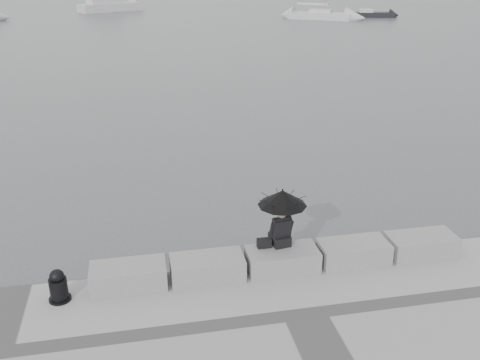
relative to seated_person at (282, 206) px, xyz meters
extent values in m
plane|color=#46484B|center=(-0.02, 0.23, -1.99)|extent=(360.00, 360.00, 0.00)
cube|color=slate|center=(-3.42, -0.22, -1.24)|extent=(1.60, 0.80, 0.50)
cube|color=slate|center=(-1.72, -0.22, -1.24)|extent=(1.60, 0.80, 0.50)
cube|color=slate|center=(-0.02, -0.22, -1.24)|extent=(1.60, 0.80, 0.50)
cube|color=slate|center=(1.68, -0.22, -1.24)|extent=(1.60, 0.80, 0.50)
cube|color=slate|center=(3.38, -0.22, -1.24)|extent=(1.60, 0.80, 0.50)
sphere|color=#726056|center=(0.00, 0.02, -0.21)|extent=(0.21, 0.21, 0.21)
cylinder|color=black|center=(0.00, 0.01, -0.14)|extent=(0.02, 0.02, 1.00)
cone|color=black|center=(0.00, 0.01, 0.19)|extent=(1.10, 1.10, 0.35)
sphere|color=black|center=(0.00, 0.01, 0.38)|extent=(0.04, 0.04, 0.04)
cube|color=black|center=(-0.40, -0.01, -0.89)|extent=(0.31, 0.18, 0.20)
cylinder|color=black|center=(-4.82, -0.46, -1.46)|extent=(0.46, 0.46, 0.06)
cylinder|color=black|center=(-4.82, -0.46, -1.23)|extent=(0.36, 0.36, 0.51)
sphere|color=black|center=(-4.82, -0.46, -0.92)|extent=(0.30, 0.30, 0.30)
cube|color=silver|center=(20.19, 54.80, -1.64)|extent=(7.67, 6.23, 0.90)
cube|color=silver|center=(20.19, 54.80, -1.04)|extent=(3.11, 2.81, 0.50)
cylinder|color=#9B9B9E|center=(20.19, 54.80, -0.39)|extent=(3.62, 2.46, 0.10)
cube|color=silver|center=(-5.39, 70.74, -1.49)|extent=(9.09, 6.61, 1.20)
cube|color=black|center=(27.49, 55.94, -1.74)|extent=(5.80, 2.96, 0.70)
cube|color=silver|center=(27.49, 55.94, -1.24)|extent=(1.92, 1.58, 0.50)
camera|label=1|loc=(-3.01, -10.22, 5.04)|focal=40.00mm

